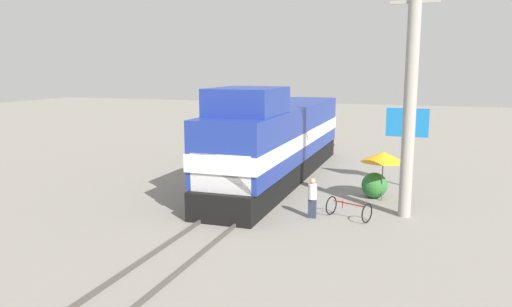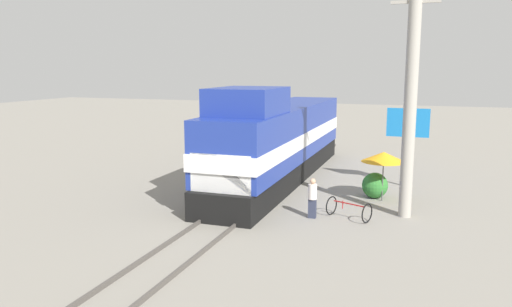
# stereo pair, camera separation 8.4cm
# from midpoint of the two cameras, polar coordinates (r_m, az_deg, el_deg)

# --- Properties ---
(ground_plane) EXTENTS (120.00, 120.00, 0.00)m
(ground_plane) POSITION_cam_midpoint_polar(r_m,az_deg,el_deg) (23.16, 0.06, -4.83)
(ground_plane) COLOR gray
(rail_near) EXTENTS (0.08, 31.81, 0.15)m
(rail_near) POSITION_cam_midpoint_polar(r_m,az_deg,el_deg) (23.38, -1.61, -4.51)
(rail_near) COLOR #4C4742
(rail_near) RESTS_ON ground_plane
(rail_far) EXTENTS (0.08, 31.81, 0.15)m
(rail_far) POSITION_cam_midpoint_polar(r_m,az_deg,el_deg) (22.93, 1.76, -4.80)
(rail_far) COLOR #4C4742
(rail_far) RESTS_ON ground_plane
(locomotive) EXTENTS (2.95, 16.83, 5.02)m
(locomotive) POSITION_cam_midpoint_polar(r_m,az_deg,el_deg) (25.75, 2.39, 1.46)
(locomotive) COLOR black
(locomotive) RESTS_ON ground_plane
(utility_pole) EXTENTS (1.80, 0.49, 9.39)m
(utility_pole) POSITION_cam_midpoint_polar(r_m,az_deg,el_deg) (20.10, 17.11, 6.18)
(utility_pole) COLOR #9E998E
(utility_pole) RESTS_ON ground_plane
(vendor_umbrella) EXTENTS (1.95, 1.95, 2.21)m
(vendor_umbrella) POSITION_cam_midpoint_polar(r_m,az_deg,el_deg) (22.56, 14.24, -0.37)
(vendor_umbrella) COLOR #4C4C4C
(vendor_umbrella) RESTS_ON ground_plane
(billboard_sign) EXTENTS (2.03, 0.12, 3.89)m
(billboard_sign) POSITION_cam_midpoint_polar(r_m,az_deg,el_deg) (25.58, 16.79, 2.82)
(billboard_sign) COLOR #595959
(billboard_sign) RESTS_ON ground_plane
(shrub_cluster) EXTENTS (1.17, 1.17, 1.17)m
(shrub_cluster) POSITION_cam_midpoint_polar(r_m,az_deg,el_deg) (23.27, 13.28, -3.56)
(shrub_cluster) COLOR #2D722D
(shrub_cluster) RESTS_ON ground_plane
(person_bystander) EXTENTS (0.34, 0.34, 1.60)m
(person_bystander) POSITION_cam_midpoint_polar(r_m,az_deg,el_deg) (19.73, 6.34, -4.93)
(person_bystander) COLOR #2D3347
(person_bystander) RESTS_ON ground_plane
(bicycle) EXTENTS (1.83, 1.36, 0.77)m
(bicycle) POSITION_cam_midpoint_polar(r_m,az_deg,el_deg) (19.96, 10.42, -6.25)
(bicycle) COLOR black
(bicycle) RESTS_ON ground_plane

